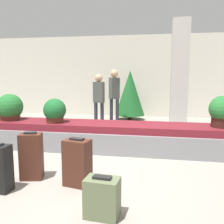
# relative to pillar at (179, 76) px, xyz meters

# --- Properties ---
(ground_plane) EXTENTS (18.00, 18.00, 0.00)m
(ground_plane) POSITION_rel_pillar_xyz_m (-1.59, -3.70, -1.60)
(ground_plane) COLOR gray
(back_wall) EXTENTS (18.00, 0.06, 3.20)m
(back_wall) POSITION_rel_pillar_xyz_m (-1.59, 2.57, 0.00)
(back_wall) COLOR beige
(back_wall) RESTS_ON ground_plane
(carousel) EXTENTS (8.19, 1.00, 0.59)m
(carousel) POSITION_rel_pillar_xyz_m (-1.59, -2.17, -1.32)
(carousel) COLOR gray
(carousel) RESTS_ON ground_plane
(pillar) EXTENTS (0.47, 0.47, 3.20)m
(pillar) POSITION_rel_pillar_xyz_m (0.00, 0.00, 0.00)
(pillar) COLOR beige
(pillar) RESTS_ON ground_plane
(suitcase_0) EXTENTS (0.42, 0.34, 0.72)m
(suitcase_0) POSITION_rel_pillar_xyz_m (-1.77, -4.08, -1.25)
(suitcase_0) COLOR #472319
(suitcase_0) RESTS_ON ground_plane
(suitcase_1) EXTENTS (0.37, 0.29, 0.76)m
(suitcase_1) POSITION_rel_pillar_xyz_m (-2.55, -3.98, -1.23)
(suitcase_1) COLOR #472319
(suitcase_1) RESTS_ON ground_plane
(suitcase_4) EXTENTS (0.41, 0.30, 0.49)m
(suitcase_4) POSITION_rel_pillar_xyz_m (-1.22, -4.84, -1.37)
(suitcase_4) COLOR #5B6647
(suitcase_4) RESTS_ON ground_plane
(potted_plant_0) EXTENTS (0.50, 0.50, 0.54)m
(potted_plant_0) POSITION_rel_pillar_xyz_m (-2.86, -2.30, -0.76)
(potted_plant_0) COLOR #4C2319
(potted_plant_0) RESTS_ON carousel
(potted_plant_1) EXTENTS (0.55, 0.55, 0.64)m
(potted_plant_1) POSITION_rel_pillar_xyz_m (0.69, -2.17, -0.69)
(potted_plant_1) COLOR #381914
(potted_plant_1) RESTS_ON carousel
(potted_plant_2) EXTENTS (0.61, 0.61, 0.62)m
(potted_plant_2) POSITION_rel_pillar_xyz_m (-4.03, -2.17, -0.73)
(potted_plant_2) COLOR #4C2319
(potted_plant_2) RESTS_ON carousel
(traveler_0) EXTENTS (0.35, 0.35, 1.82)m
(traveler_0) POSITION_rel_pillar_xyz_m (-2.01, 0.61, -0.49)
(traveler_0) COLOR #282833
(traveler_0) RESTS_ON ground_plane
(traveler_1) EXTENTS (0.35, 0.23, 1.67)m
(traveler_1) POSITION_rel_pillar_xyz_m (-2.38, 0.00, -0.60)
(traveler_1) COLOR #282833
(traveler_1) RESTS_ON ground_plane
(decorated_tree) EXTENTS (1.08, 1.08, 1.82)m
(decorated_tree) POSITION_rel_pillar_xyz_m (-1.60, 1.66, -0.60)
(decorated_tree) COLOR #4C331E
(decorated_tree) RESTS_ON ground_plane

